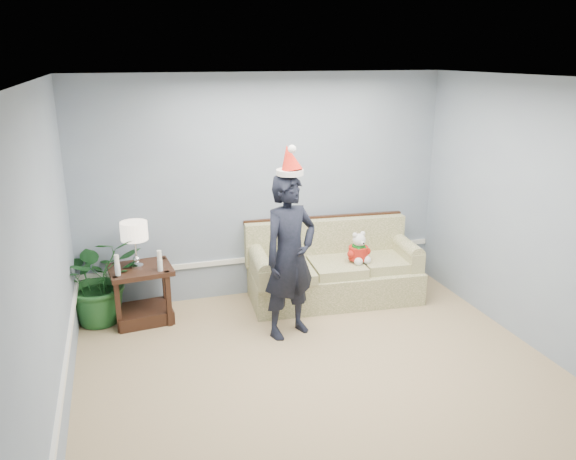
# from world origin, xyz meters

# --- Properties ---
(room_shell) EXTENTS (4.54, 5.04, 2.74)m
(room_shell) POSITION_xyz_m (0.00, 0.00, 1.35)
(room_shell) COLOR tan
(room_shell) RESTS_ON ground
(wainscot_trim) EXTENTS (4.49, 4.99, 0.06)m
(wainscot_trim) POSITION_xyz_m (-1.18, 1.18, 0.45)
(wainscot_trim) COLOR white
(wainscot_trim) RESTS_ON room_shell
(sofa) EXTENTS (2.11, 1.04, 0.95)m
(sofa) POSITION_xyz_m (0.73, 2.07, 0.34)
(sofa) COLOR #576731
(sofa) RESTS_ON room_shell
(side_table) EXTENTS (0.72, 0.62, 0.64)m
(side_table) POSITION_xyz_m (-1.54, 2.09, 0.25)
(side_table) COLOR #351E13
(side_table) RESTS_ON room_shell
(table_lamp) EXTENTS (0.29, 0.29, 0.52)m
(table_lamp) POSITION_xyz_m (-1.58, 2.11, 1.04)
(table_lamp) COLOR silver
(table_lamp) RESTS_ON side_table
(candle_pair) EXTENTS (0.50, 0.06, 0.23)m
(candle_pair) POSITION_xyz_m (-1.56, 1.92, 0.75)
(candle_pair) COLOR silver
(candle_pair) RESTS_ON side_table
(houseplant) EXTENTS (1.11, 1.02, 1.02)m
(houseplant) POSITION_xyz_m (-1.99, 2.21, 0.51)
(houseplant) COLOR #1F5625
(houseplant) RESTS_ON room_shell
(man) EXTENTS (0.75, 0.62, 1.75)m
(man) POSITION_xyz_m (-0.05, 1.32, 0.88)
(man) COLOR black
(man) RESTS_ON room_shell
(santa_hat) EXTENTS (0.36, 0.38, 0.32)m
(santa_hat) POSITION_xyz_m (-0.05, 1.33, 1.88)
(santa_hat) COLOR silver
(santa_hat) RESTS_ON man
(teddy_bear) EXTENTS (0.27, 0.29, 0.38)m
(teddy_bear) POSITION_xyz_m (0.98, 1.88, 0.64)
(teddy_bear) COLOR silver
(teddy_bear) RESTS_ON sofa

